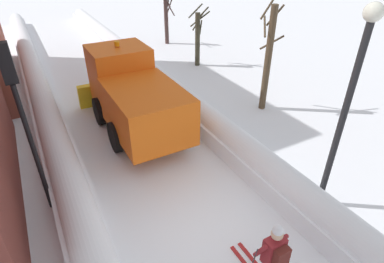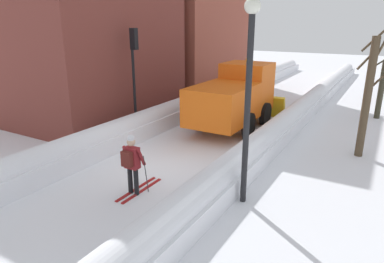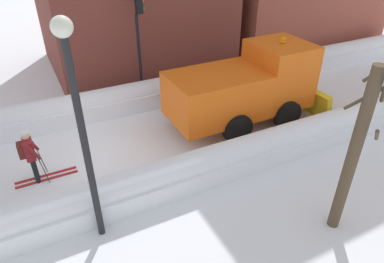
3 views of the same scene
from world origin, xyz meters
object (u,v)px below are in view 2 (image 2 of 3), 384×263
skier (132,162)px  traffic_light_pole (134,61)px  street_lamp (249,81)px  plow_truck (235,97)px  bare_tree_near (368,96)px  bare_tree_mid (382,87)px

skier → traffic_light_pole: (-3.74, 4.84, 2.19)m
skier → street_lamp: (2.92, 1.21, 2.38)m
street_lamp → plow_truck: bearing=115.6°
plow_truck → skier: size_ratio=3.31×
plow_truck → traffic_light_pole: size_ratio=1.31×
street_lamp → bare_tree_near: bearing=65.8°
bare_tree_near → bare_tree_mid: size_ratio=1.39×
plow_truck → skier: 7.66m
traffic_light_pole → plow_truck: bearing=38.0°
plow_truck → bare_tree_near: bare_tree_near is taller
street_lamp → bare_tree_mid: size_ratio=1.56×
street_lamp → skier: bearing=-157.5°
bare_tree_near → traffic_light_pole: bearing=-168.8°
bare_tree_near → plow_truck: bearing=169.7°
street_lamp → bare_tree_mid: bearing=76.9°
street_lamp → bare_tree_near: street_lamp is taller
skier → bare_tree_mid: (5.65, 12.92, 0.66)m
skier → street_lamp: size_ratio=0.34×
skier → bare_tree_near: bare_tree_near is taller
street_lamp → bare_tree_mid: 12.15m
plow_truck → skier: plow_truck is taller
bare_tree_near → skier: bearing=-128.9°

